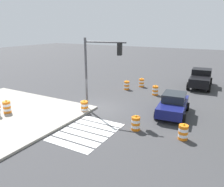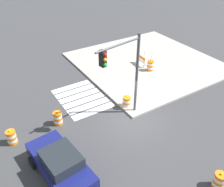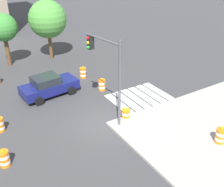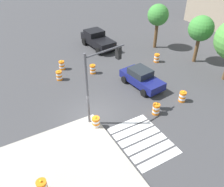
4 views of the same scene
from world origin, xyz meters
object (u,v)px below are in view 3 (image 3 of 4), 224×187
at_px(sports_car, 49,86).
at_px(traffic_barrel_median_far, 83,73).
at_px(traffic_barrel_far_curb, 126,115).
at_px(traffic_barrel_lane_center, 0,125).
at_px(street_tree_streetside_near, 3,28).
at_px(traffic_barrel_crosswalk_end, 102,85).
at_px(traffic_light_pole, 107,64).
at_px(traffic_barrel_on_sidewalk, 220,136).
at_px(traffic_barrel_near_corner, 4,159).
at_px(street_tree_streetside_mid, 48,19).

relative_size(sports_car, traffic_barrel_median_far, 4.38).
height_order(traffic_barrel_far_curb, traffic_barrel_lane_center, same).
bearing_deg(street_tree_streetside_near, traffic_barrel_median_far, -53.06).
bearing_deg(traffic_barrel_crosswalk_end, traffic_light_pole, -114.99).
distance_m(traffic_light_pole, street_tree_streetside_near, 13.50).
relative_size(traffic_barrel_lane_center, traffic_barrel_on_sidewalk, 1.00).
bearing_deg(traffic_barrel_median_far, sports_car, -156.82).
height_order(traffic_barrel_near_corner, traffic_barrel_on_sidewalk, traffic_barrel_on_sidewalk).
xyz_separation_m(traffic_light_pole, street_tree_streetside_near, (-3.19, 13.11, -0.28)).
bearing_deg(street_tree_streetside_near, traffic_barrel_crosswalk_end, -61.81).
bearing_deg(sports_car, traffic_barrel_crosswalk_end, -19.44).
bearing_deg(street_tree_streetside_near, traffic_barrel_far_curb, -73.86).
distance_m(traffic_barrel_crosswalk_end, traffic_light_pole, 5.46).
bearing_deg(traffic_barrel_median_far, street_tree_streetside_near, 126.94).
xyz_separation_m(traffic_barrel_far_curb, street_tree_streetside_near, (-4.06, 14.02, 3.18)).
height_order(sports_car, traffic_barrel_on_sidewalk, sports_car).
height_order(traffic_barrel_lane_center, street_tree_streetside_mid, street_tree_streetside_mid).
bearing_deg(traffic_barrel_on_sidewalk, traffic_barrel_crosswalk_end, 103.74).
xyz_separation_m(traffic_barrel_crosswalk_end, traffic_barrel_lane_center, (-8.14, -1.48, 0.00)).
xyz_separation_m(traffic_light_pole, street_tree_streetside_mid, (0.95, 12.80, 0.07)).
bearing_deg(traffic_barrel_near_corner, traffic_barrel_crosswalk_end, 29.17).
height_order(traffic_barrel_near_corner, traffic_barrel_median_far, same).
xyz_separation_m(traffic_barrel_near_corner, traffic_barrel_median_far, (8.40, 7.74, 0.00)).
bearing_deg(street_tree_streetside_near, street_tree_streetside_mid, -4.25).
xyz_separation_m(traffic_barrel_near_corner, traffic_barrel_far_curb, (7.69, 0.07, 0.00)).
distance_m(sports_car, traffic_barrel_median_far, 4.01).
distance_m(sports_car, street_tree_streetside_near, 8.47).
bearing_deg(street_tree_streetside_near, traffic_barrel_near_corner, -104.46).
height_order(traffic_barrel_crosswalk_end, street_tree_streetside_mid, street_tree_streetside_mid).
distance_m(traffic_barrel_near_corner, traffic_barrel_median_far, 11.42).
bearing_deg(traffic_barrel_lane_center, traffic_barrel_far_curb, -24.28).
distance_m(traffic_light_pole, street_tree_streetside_mid, 12.84).
bearing_deg(traffic_barrel_lane_center, street_tree_streetside_near, 73.60).
bearing_deg(traffic_barrel_lane_center, sports_car, 33.74).
bearing_deg(traffic_barrel_far_curb, traffic_barrel_on_sidewalk, -55.89).
relative_size(traffic_light_pole, street_tree_streetside_near, 1.11).
height_order(traffic_barrel_median_far, street_tree_streetside_near, street_tree_streetside_near).
xyz_separation_m(traffic_barrel_on_sidewalk, street_tree_streetside_near, (-7.31, 18.82, 3.03)).
bearing_deg(street_tree_streetside_mid, traffic_barrel_crosswalk_end, -84.71).
height_order(traffic_barrel_near_corner, street_tree_streetside_mid, street_tree_streetside_mid).
height_order(traffic_barrel_far_curb, street_tree_streetside_mid, street_tree_streetside_mid).
height_order(traffic_barrel_median_far, traffic_barrel_far_curb, same).
bearing_deg(traffic_barrel_near_corner, traffic_barrel_median_far, 42.68).
relative_size(traffic_barrel_median_far, traffic_barrel_far_curb, 1.00).
distance_m(traffic_barrel_crosswalk_end, traffic_barrel_on_sidewalk, 9.82).
height_order(sports_car, traffic_barrel_crosswalk_end, sports_car).
xyz_separation_m(traffic_barrel_median_far, traffic_barrel_far_curb, (-0.71, -7.68, 0.00)).
bearing_deg(traffic_barrel_near_corner, sports_car, 52.55).
relative_size(traffic_barrel_far_curb, traffic_light_pole, 0.19).
xyz_separation_m(traffic_barrel_lane_center, traffic_light_pole, (6.36, -2.35, 3.46)).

